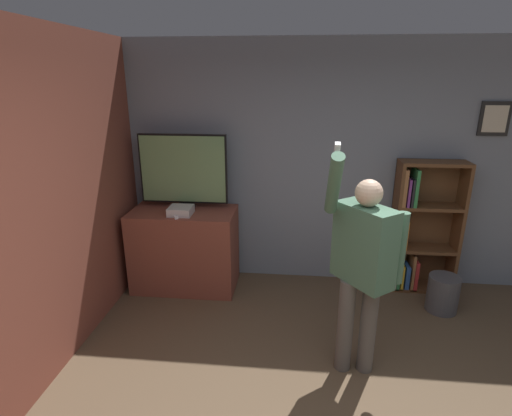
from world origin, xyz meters
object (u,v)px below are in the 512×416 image
Objects in this scene: game_console at (181,211)px; bookshelf at (418,231)px; television at (183,171)px; waste_bin at (443,294)px; person at (363,261)px.

bookshelf is (2.56, 0.34, -0.26)m from game_console.
bookshelf is (2.57, 0.10, -0.64)m from television.
television is 3.00m from waste_bin.
bookshelf reaches higher than game_console.
person is at bearing -120.09° from bookshelf.
person is 5.01× the size of waste_bin.
television is 0.45m from game_console.
game_console is 2.85m from waste_bin.
television is at bearing 172.48° from waste_bin.
person is (-0.84, -1.44, 0.29)m from bookshelf.
person is (1.72, -1.11, 0.03)m from game_console.
television reaches higher than waste_bin.
waste_bin is at bearing -2.64° from game_console.
waste_bin is (2.75, -0.36, -1.14)m from television.
bookshelf is 1.69m from person.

